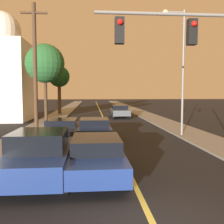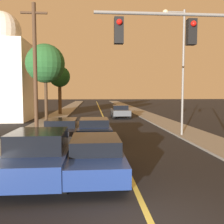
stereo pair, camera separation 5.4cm
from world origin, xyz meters
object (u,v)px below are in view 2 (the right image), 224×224
tree_left_far (60,77)px  car_far_oncoming (120,111)px  car_near_lane_front (95,155)px  domed_building_left (3,71)px  car_near_lane_second (94,129)px  utility_pole_left (35,68)px  traffic_signal_mast (200,53)px  car_outer_lane_second (62,130)px  tree_left_near (45,64)px  streetlamp_right (179,57)px  car_outer_lane_front (40,155)px

tree_left_far → car_far_oncoming: bearing=-30.8°
car_near_lane_front → domed_building_left: domed_building_left is taller
car_near_lane_second → utility_pole_left: bearing=162.5°
car_near_lane_front → traffic_signal_mast: 5.21m
car_outer_lane_second → traffic_signal_mast: traffic_signal_mast is taller
car_far_oncoming → domed_building_left: domed_building_left is taller
car_near_lane_front → tree_left_far: bearing=100.1°
car_near_lane_front → tree_left_near: size_ratio=0.66×
car_far_oncoming → domed_building_left: size_ratio=0.38×
car_outer_lane_second → traffic_signal_mast: 8.73m
car_outer_lane_second → streetlamp_right: (7.24, 1.22, 4.38)m
car_outer_lane_front → car_outer_lane_second: bearing=90.0°
car_near_lane_front → streetlamp_right: bearing=53.1°
tree_left_far → domed_building_left: size_ratio=0.56×
car_outer_lane_second → car_near_lane_front: bearing=-72.9°
car_near_lane_second → car_outer_lane_front: car_outer_lane_front is taller
car_outer_lane_front → tree_left_near: 15.66m
car_near_lane_second → car_outer_lane_front: bearing=-105.9°
car_near_lane_second → tree_left_far: bearing=103.5°
car_near_lane_front → utility_pole_left: bearing=116.0°
streetlamp_right → car_far_oncoming: bearing=100.8°
car_near_lane_front → car_far_oncoming: (3.05, 19.58, 0.02)m
tree_left_near → car_outer_lane_second: bearing=-74.1°
car_near_lane_second → tree_left_near: tree_left_near is taller
car_near_lane_front → car_far_oncoming: size_ratio=1.14×
car_outer_lane_front → streetlamp_right: 11.20m
car_near_lane_second → domed_building_left: domed_building_left is taller
domed_building_left → car_outer_lane_front: bearing=-68.0°
car_near_lane_second → domed_building_left: 15.12m
tree_left_near → domed_building_left: 5.66m
car_outer_lane_front → car_far_oncoming: 20.37m
car_near_lane_second → car_outer_lane_front: (-1.84, -6.47, 0.10)m
car_near_lane_second → car_outer_lane_second: bearing=-171.0°
streetlamp_right → domed_building_left: 17.81m
car_outer_lane_second → car_far_oncoming: bearing=70.2°
car_outer_lane_front → car_outer_lane_second: 6.19m
car_far_oncoming → utility_pole_left: (-6.66, -12.16, 3.62)m
car_near_lane_front → car_far_oncoming: car_far_oncoming is taller
streetlamp_right → domed_building_left: size_ratio=0.73×
car_outer_lane_second → domed_building_left: 14.34m
streetlamp_right → tree_left_near: streetlamp_right is taller
car_outer_lane_second → streetlamp_right: 8.55m
car_far_oncoming → tree_left_far: size_ratio=0.67×
tree_left_far → domed_building_left: bearing=-127.2°
traffic_signal_mast → domed_building_left: domed_building_left is taller
tree_left_near → domed_building_left: size_ratio=0.65×
car_outer_lane_front → streetlamp_right: bearing=45.6°
traffic_signal_mast → car_far_oncoming: bearing=92.2°
car_far_oncoming → streetlamp_right: bearing=100.8°
utility_pole_left → tree_left_near: (-0.68, 7.15, 1.06)m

